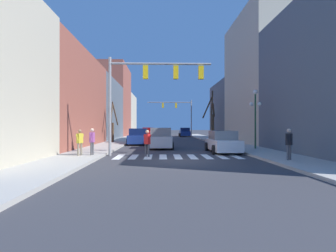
{
  "coord_description": "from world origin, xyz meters",
  "views": [
    {
      "loc": [
        -1.03,
        -14.24,
        1.86
      ],
      "look_at": [
        0.14,
        29.13,
        1.93
      ],
      "focal_mm": 28.0,
      "sensor_mm": 36.0,
      "label": 1
    }
  ],
  "objects_px": {
    "pedestrian_near_right_corner": "(289,141)",
    "car_parked_left_near": "(148,133)",
    "car_parked_left_mid": "(139,137)",
    "pedestrian_on_left_sidewalk": "(92,139)",
    "street_tree_left_mid": "(212,119)",
    "traffic_signal_near": "(148,83)",
    "pedestrian_crossing_street": "(147,141)",
    "street_lamp_right_corner": "(255,107)",
    "car_parked_right_near": "(223,142)",
    "car_driving_toward_lane": "(185,132)",
    "car_driving_away_lane": "(161,139)",
    "street_tree_right_mid": "(113,124)",
    "traffic_signal_far": "(178,110)",
    "car_parked_right_far": "(157,135)",
    "pedestrian_on_right_sidewalk": "(80,140)"
  },
  "relations": [
    {
      "from": "pedestrian_near_right_corner",
      "to": "car_parked_left_near",
      "type": "bearing_deg",
      "value": 63.77
    },
    {
      "from": "car_parked_left_mid",
      "to": "pedestrian_on_left_sidewalk",
      "type": "height_order",
      "value": "pedestrian_on_left_sidewalk"
    },
    {
      "from": "car_parked_left_near",
      "to": "street_tree_left_mid",
      "type": "xyz_separation_m",
      "value": [
        9.31,
        -10.13,
        2.15
      ]
    },
    {
      "from": "traffic_signal_near",
      "to": "pedestrian_near_right_corner",
      "type": "distance_m",
      "value": 8.9
    },
    {
      "from": "pedestrian_crossing_street",
      "to": "pedestrian_near_right_corner",
      "type": "bearing_deg",
      "value": -153.74
    },
    {
      "from": "street_lamp_right_corner",
      "to": "car_parked_right_near",
      "type": "relative_size",
      "value": 1.04
    },
    {
      "from": "car_driving_toward_lane",
      "to": "car_parked_left_near",
      "type": "height_order",
      "value": "car_parked_left_near"
    },
    {
      "from": "car_driving_away_lane",
      "to": "traffic_signal_near",
      "type": "bearing_deg",
      "value": -8.41
    },
    {
      "from": "street_lamp_right_corner",
      "to": "pedestrian_on_left_sidewalk",
      "type": "distance_m",
      "value": 12.4
    },
    {
      "from": "pedestrian_near_right_corner",
      "to": "street_tree_right_mid",
      "type": "bearing_deg",
      "value": 85.23
    },
    {
      "from": "street_lamp_right_corner",
      "to": "pedestrian_on_left_sidewalk",
      "type": "bearing_deg",
      "value": -159.77
    },
    {
      "from": "car_driving_toward_lane",
      "to": "traffic_signal_near",
      "type": "bearing_deg",
      "value": 170.57
    },
    {
      "from": "car_driving_away_lane",
      "to": "car_parked_left_near",
      "type": "relative_size",
      "value": 0.97
    },
    {
      "from": "traffic_signal_near",
      "to": "car_parked_right_near",
      "type": "xyz_separation_m",
      "value": [
        5.26,
        1.96,
        -3.91
      ]
    },
    {
      "from": "traffic_signal_near",
      "to": "traffic_signal_far",
      "type": "relative_size",
      "value": 0.85
    },
    {
      "from": "street_lamp_right_corner",
      "to": "car_parked_left_mid",
      "type": "relative_size",
      "value": 1.11
    },
    {
      "from": "car_parked_right_near",
      "to": "street_tree_right_mid",
      "type": "bearing_deg",
      "value": 42.47
    },
    {
      "from": "car_driving_away_lane",
      "to": "street_tree_left_mid",
      "type": "distance_m",
      "value": 15.57
    },
    {
      "from": "traffic_signal_near",
      "to": "pedestrian_crossing_street",
      "type": "distance_m",
      "value": 3.7
    },
    {
      "from": "car_parked_left_near",
      "to": "car_parked_left_mid",
      "type": "relative_size",
      "value": 1.04
    },
    {
      "from": "traffic_signal_near",
      "to": "car_parked_right_far",
      "type": "xyz_separation_m",
      "value": [
        0.34,
        18.66,
        -3.92
      ]
    },
    {
      "from": "car_driving_away_lane",
      "to": "car_parked_left_mid",
      "type": "distance_m",
      "value": 5.17
    },
    {
      "from": "traffic_signal_far",
      "to": "street_tree_left_mid",
      "type": "height_order",
      "value": "street_tree_left_mid"
    },
    {
      "from": "car_parked_right_far",
      "to": "car_parked_left_near",
      "type": "distance_m",
      "value": 10.89
    },
    {
      "from": "car_parked_right_far",
      "to": "car_parked_left_near",
      "type": "xyz_separation_m",
      "value": [
        -1.76,
        10.74,
        0.06
      ]
    },
    {
      "from": "car_parked_right_far",
      "to": "pedestrian_crossing_street",
      "type": "xyz_separation_m",
      "value": [
        -0.34,
        -19.19,
        0.25
      ]
    },
    {
      "from": "car_parked_right_far",
      "to": "pedestrian_crossing_street",
      "type": "bearing_deg",
      "value": -1.03
    },
    {
      "from": "car_parked_right_near",
      "to": "street_tree_right_mid",
      "type": "relative_size",
      "value": 0.98
    },
    {
      "from": "car_driving_away_lane",
      "to": "street_tree_left_mid",
      "type": "xyz_separation_m",
      "value": [
        7.06,
        13.71,
        2.12
      ]
    },
    {
      "from": "traffic_signal_near",
      "to": "car_parked_right_near",
      "type": "relative_size",
      "value": 1.49
    },
    {
      "from": "car_parked_left_mid",
      "to": "pedestrian_on_right_sidewalk",
      "type": "distance_m",
      "value": 11.6
    },
    {
      "from": "pedestrian_on_right_sidewalk",
      "to": "traffic_signal_near",
      "type": "bearing_deg",
      "value": -50.3
    },
    {
      "from": "car_driving_away_lane",
      "to": "street_tree_right_mid",
      "type": "bearing_deg",
      "value": -142.98
    },
    {
      "from": "pedestrian_near_right_corner",
      "to": "car_driving_away_lane",
      "type": "bearing_deg",
      "value": 84.8
    },
    {
      "from": "car_parked_right_near",
      "to": "pedestrian_on_left_sidewalk",
      "type": "xyz_separation_m",
      "value": [
        -8.55,
        -2.81,
        0.37
      ]
    },
    {
      "from": "car_parked_right_near",
      "to": "car_parked_left_near",
      "type": "relative_size",
      "value": 1.02
    },
    {
      "from": "car_parked_left_near",
      "to": "pedestrian_near_right_corner",
      "type": "height_order",
      "value": "pedestrian_near_right_corner"
    },
    {
      "from": "traffic_signal_near",
      "to": "car_parked_right_far",
      "type": "relative_size",
      "value": 1.56
    },
    {
      "from": "car_parked_left_near",
      "to": "car_parked_right_far",
      "type": "bearing_deg",
      "value": -170.68
    },
    {
      "from": "traffic_signal_far",
      "to": "pedestrian_crossing_street",
      "type": "relative_size",
      "value": 4.69
    },
    {
      "from": "traffic_signal_far",
      "to": "car_driving_toward_lane",
      "type": "height_order",
      "value": "traffic_signal_far"
    },
    {
      "from": "car_parked_left_mid",
      "to": "street_lamp_right_corner",
      "type": "bearing_deg",
      "value": -125.43
    },
    {
      "from": "pedestrian_on_right_sidewalk",
      "to": "street_lamp_right_corner",
      "type": "bearing_deg",
      "value": -45.81
    },
    {
      "from": "traffic_signal_far",
      "to": "pedestrian_near_right_corner",
      "type": "distance_m",
      "value": 32.68
    },
    {
      "from": "car_driving_away_lane",
      "to": "street_tree_left_mid",
      "type": "bearing_deg",
      "value": 152.74
    },
    {
      "from": "traffic_signal_near",
      "to": "pedestrian_on_right_sidewalk",
      "type": "distance_m",
      "value": 5.44
    },
    {
      "from": "car_parked_left_mid",
      "to": "pedestrian_on_left_sidewalk",
      "type": "distance_m",
      "value": 11.2
    },
    {
      "from": "street_lamp_right_corner",
      "to": "car_parked_right_near",
      "type": "xyz_separation_m",
      "value": [
        -2.88,
        -1.41,
        -2.64
      ]
    },
    {
      "from": "street_lamp_right_corner",
      "to": "car_parked_right_far",
      "type": "xyz_separation_m",
      "value": [
        -7.8,
        15.29,
        -2.65
      ]
    },
    {
      "from": "street_lamp_right_corner",
      "to": "car_parked_left_near",
      "type": "relative_size",
      "value": 1.06
    }
  ]
}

